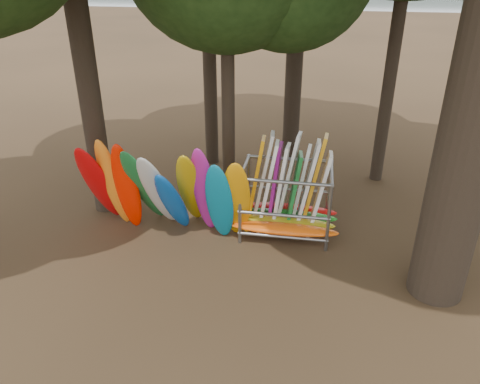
# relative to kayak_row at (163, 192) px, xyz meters

# --- Properties ---
(ground) EXTENTS (120.00, 120.00, 0.00)m
(ground) POSITION_rel_kayak_row_xyz_m (2.73, -1.33, -1.32)
(ground) COLOR #47331E
(ground) RESTS_ON ground
(lake) EXTENTS (160.00, 160.00, 0.00)m
(lake) POSITION_rel_kayak_row_xyz_m (2.73, 58.67, -1.32)
(lake) COLOR gray
(lake) RESTS_ON ground
(kayak_row) EXTENTS (4.61, 2.21, 2.99)m
(kayak_row) POSITION_rel_kayak_row_xyz_m (0.00, 0.00, 0.00)
(kayak_row) COLOR red
(kayak_row) RESTS_ON ground
(storage_rack) EXTENTS (2.93, 1.63, 2.80)m
(storage_rack) POSITION_rel_kayak_row_xyz_m (3.20, 0.70, -0.39)
(storage_rack) COLOR slate
(storage_rack) RESTS_ON ground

